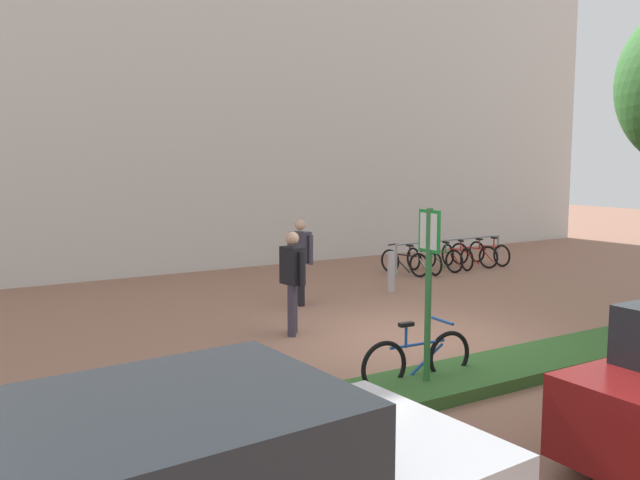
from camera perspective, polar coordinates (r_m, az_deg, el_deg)
The scene contains 9 objects.
ground_plane at distance 10.98m, azimuth 7.79°, elevation -8.38°, with size 60.00×60.00×0.00m, color #936651.
building_facade at distance 18.23m, azimuth -9.76°, elevation 13.45°, with size 28.00×1.20×10.00m, color silver.
planter_strip at distance 9.39m, azimuth 15.25°, elevation -10.69°, with size 7.00×1.10×0.16m, color #336028.
parking_sign_post at distance 8.19m, azimuth 9.31°, elevation -2.81°, with size 0.08×0.36×2.30m.
bike_at_sign at distance 8.68m, azimuth 8.39°, elevation -10.13°, with size 1.68×0.42×0.86m.
bike_rack_cluster at distance 17.88m, azimuth 11.03°, elevation -1.41°, with size 3.76×1.69×0.83m.
bollard_steel at distance 14.61m, azimuth 6.13°, elevation -2.74°, with size 0.16×0.16×0.90m, color #ADADB2.
person_suited_dark at distance 10.92m, azimuth -2.39°, elevation -3.12°, with size 0.30×0.60×1.72m.
person_suited_navy at distance 13.18m, azimuth -1.72°, elevation -1.40°, with size 0.38×0.56×1.72m.
Camera 1 is at (-6.71, -8.20, 2.87)m, focal length 37.25 mm.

